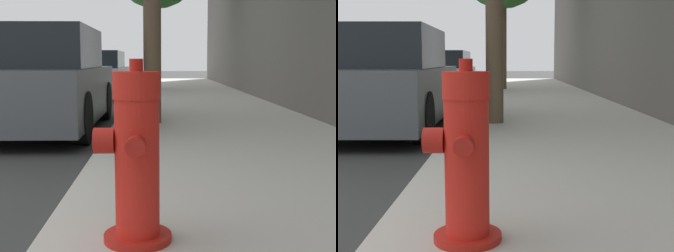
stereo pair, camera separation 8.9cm
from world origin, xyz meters
The scene contains 4 objects.
sidewalk_slab centered at (3.31, 0.00, 0.06)m, with size 2.97×40.00×0.13m.
fire_hydrant centered at (2.34, -0.06, 0.53)m, with size 0.37×0.38×0.88m.
parked_car_near centered at (0.77, 4.42, 0.69)m, with size 1.73×3.82×1.45m.
parked_car_mid centered at (0.70, 10.90, 0.61)m, with size 1.69×4.55×1.24m.
Camera 1 is at (2.44, -2.26, 1.01)m, focal length 50.00 mm.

